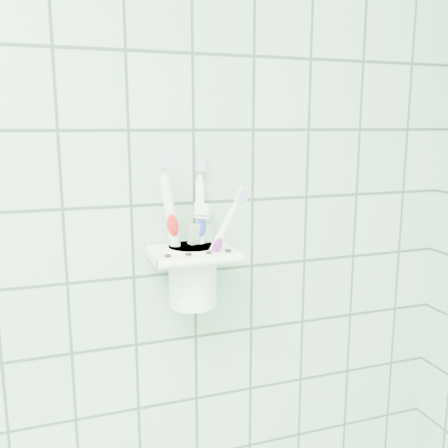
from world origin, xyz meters
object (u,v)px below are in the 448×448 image
Objects in this scene: cup at (193,273)px; toothbrush_pink at (183,224)px; toothpaste_tube at (196,244)px; holder_bracket at (192,254)px; toothbrush_blue at (200,229)px; toothbrush_orange at (186,238)px.

cup is 0.07m from toothbrush_pink.
holder_bracket is at bearing -143.24° from toothpaste_tube.
holder_bracket is 0.82× the size of toothpaste_tube.
holder_bracket is at bearing -109.85° from cup.
cup is 0.42× the size of toothbrush_blue.
toothpaste_tube is at bearing 3.58° from toothbrush_pink.
holder_bracket is 0.65× the size of toothbrush_orange.
toothbrush_blue is (0.02, -0.02, -0.01)m from toothbrush_pink.
toothpaste_tube is at bearing 46.77° from cup.
toothbrush_pink is 0.03m from toothbrush_blue.
toothbrush_pink is 0.04m from toothpaste_tube.
toothbrush_orange is 0.03m from toothpaste_tube.
cup is at bearing 70.15° from holder_bracket.
toothbrush_blue is 0.03m from toothpaste_tube.
toothbrush_pink is 1.21× the size of toothbrush_orange.
toothbrush_pink reaches higher than toothbrush_orange.
holder_bracket is 0.04m from toothbrush_blue.
toothbrush_orange is (-0.01, -0.01, 0.05)m from cup.
toothbrush_pink reaches higher than holder_bracket.
holder_bracket is 0.03m from toothbrush_orange.
cup is 0.49× the size of toothbrush_orange.
toothbrush_orange reaches higher than cup.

